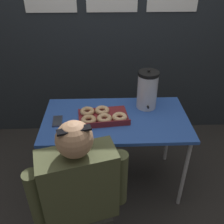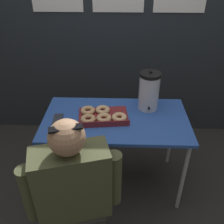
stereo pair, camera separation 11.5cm
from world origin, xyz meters
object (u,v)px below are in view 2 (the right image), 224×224
Objects in this scene: coffee_urn at (149,91)px; person_seated at (74,198)px; donut_box at (102,116)px; cell_phone at (58,119)px.

coffee_urn is 1.05m from person_seated.
person_seated reaches higher than donut_box.
coffee_urn is 0.31× the size of person_seated.
coffee_urn reaches higher than donut_box.
coffee_urn reaches higher than cell_phone.
donut_box is at bearing 0.37° from cell_phone.
donut_box is 2.77× the size of cell_phone.
person_seated is (-0.54, -0.82, -0.37)m from coffee_urn.
donut_box is 1.22× the size of coffee_urn.
cell_phone is 0.68m from person_seated.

